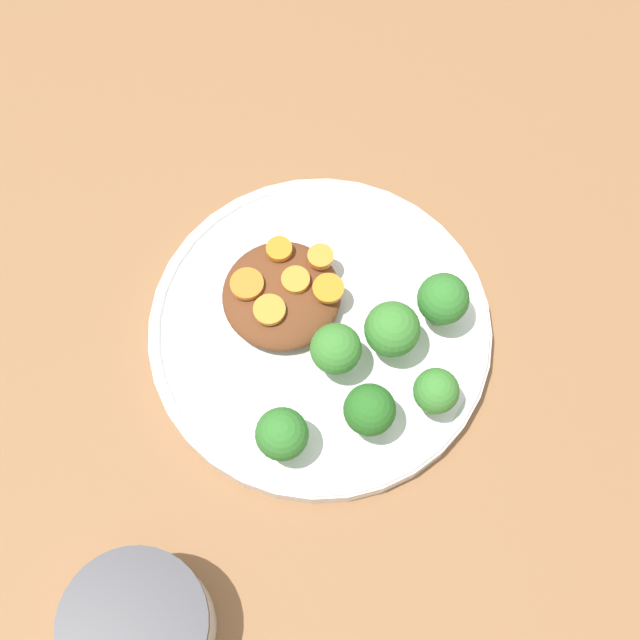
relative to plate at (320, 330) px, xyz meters
name	(u,v)px	position (x,y,z in m)	size (l,w,h in m)	color
ground_plane	(320,335)	(0.00, 0.00, -0.01)	(4.00, 4.00, 0.00)	#8C603D
plate	(320,330)	(0.00, 0.00, 0.00)	(0.26, 0.26, 0.02)	white
dip_bowl	(139,626)	(0.25, 0.03, 0.02)	(0.10, 0.10, 0.06)	silver
stew_mound	(285,291)	(0.00, -0.04, 0.02)	(0.09, 0.09, 0.02)	brown
broccoli_floret_0	(369,410)	(0.04, 0.07, 0.04)	(0.04, 0.04, 0.05)	#759E51
broccoli_floret_1	(443,300)	(-0.06, 0.07, 0.04)	(0.04, 0.04, 0.05)	#759E51
broccoli_floret_2	(392,330)	(-0.02, 0.05, 0.04)	(0.04, 0.04, 0.05)	#7FA85B
broccoli_floret_3	(435,394)	(0.00, 0.10, 0.03)	(0.03, 0.03, 0.05)	#759E51
broccoli_floret_4	(282,435)	(0.09, 0.03, 0.04)	(0.04, 0.04, 0.05)	#7FA85B
broccoli_floret_5	(336,350)	(0.02, 0.03, 0.04)	(0.04, 0.04, 0.05)	#759E51
carrot_slice_0	(269,310)	(0.02, -0.03, 0.03)	(0.02, 0.02, 0.00)	orange
carrot_slice_1	(247,284)	(0.01, -0.06, 0.03)	(0.03, 0.03, 0.00)	orange
carrot_slice_2	(279,249)	(-0.02, -0.06, 0.03)	(0.02, 0.02, 0.01)	orange
carrot_slice_3	(328,288)	(-0.02, -0.01, 0.03)	(0.02, 0.02, 0.00)	orange
carrot_slice_4	(321,257)	(-0.04, -0.03, 0.03)	(0.02, 0.02, 0.01)	orange
carrot_slice_5	(296,280)	(-0.01, -0.03, 0.03)	(0.02, 0.02, 0.00)	orange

